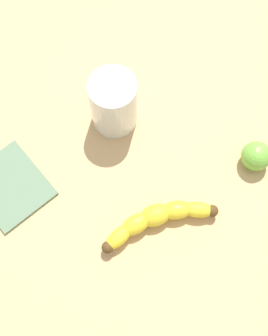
% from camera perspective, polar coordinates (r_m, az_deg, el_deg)
% --- Properties ---
extents(wooden_tabletop, '(1.20, 1.20, 0.03)m').
position_cam_1_polar(wooden_tabletop, '(0.86, -0.90, 4.05)').
color(wooden_tabletop, tan).
rests_on(wooden_tabletop, ground).
extents(banana, '(0.20, 0.08, 0.04)m').
position_cam_1_polar(banana, '(0.78, 2.86, -6.31)').
color(banana, yellow).
rests_on(banana, wooden_tabletop).
extents(smoothie_glass, '(0.08, 0.08, 0.12)m').
position_cam_1_polar(smoothie_glass, '(0.81, -2.53, 7.84)').
color(smoothie_glass, silver).
rests_on(smoothie_glass, wooden_tabletop).
extents(lime_fruit, '(0.05, 0.05, 0.05)m').
position_cam_1_polar(lime_fruit, '(0.83, 14.86, 1.44)').
color(lime_fruit, '#75C142').
rests_on(lime_fruit, wooden_tabletop).
extents(folded_napkin, '(0.14, 0.15, 0.01)m').
position_cam_1_polar(folded_napkin, '(0.84, -15.04, -2.14)').
color(folded_napkin, slate).
rests_on(folded_napkin, wooden_tabletop).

